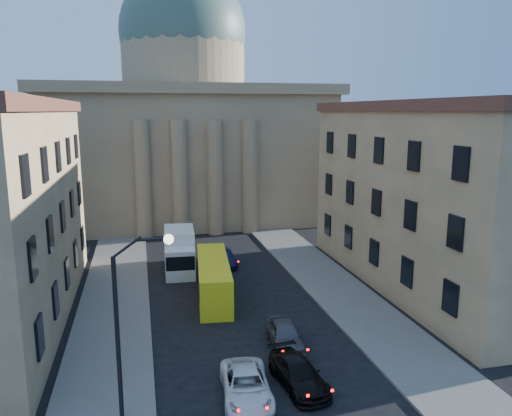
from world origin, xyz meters
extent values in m
cube|color=#605E58|center=(-8.50, 18.00, 0.07)|extent=(5.00, 60.00, 0.15)
cube|color=#605E58|center=(8.50, 18.00, 0.07)|extent=(5.00, 60.00, 0.15)
cube|color=#80664E|center=(0.00, 56.00, 8.00)|extent=(34.00, 26.00, 16.00)
cube|color=#80664E|center=(0.00, 56.00, 16.40)|extent=(35.50, 27.50, 1.20)
cylinder|color=#80664E|center=(0.00, 56.00, 20.00)|extent=(16.00, 16.00, 8.00)
sphere|color=#425A4F|center=(0.00, 56.00, 24.00)|extent=(16.40, 16.40, 16.40)
cube|color=#80664E|center=(-21.00, 54.00, 5.50)|extent=(13.00, 13.00, 11.00)
cone|color=#522E23|center=(-21.00, 54.00, 13.00)|extent=(26.02, 26.02, 4.00)
cube|color=#80664E|center=(21.00, 54.00, 5.50)|extent=(13.00, 13.00, 11.00)
cone|color=#522E23|center=(21.00, 54.00, 13.00)|extent=(26.02, 26.02, 4.00)
cylinder|color=#80664E|center=(-6.00, 42.80, 6.50)|extent=(1.80, 1.80, 13.00)
cylinder|color=#80664E|center=(-2.00, 42.80, 6.50)|extent=(1.80, 1.80, 13.00)
cylinder|color=#80664E|center=(2.00, 42.80, 6.50)|extent=(1.80, 1.80, 13.00)
cylinder|color=#80664E|center=(6.00, 42.80, 6.50)|extent=(1.80, 1.80, 13.00)
cube|color=tan|center=(17.00, 22.00, 7.00)|extent=(11.00, 26.00, 14.00)
cube|color=#522E23|center=(17.00, 22.00, 14.30)|extent=(11.60, 26.60, 0.80)
cylinder|color=black|center=(-7.50, 8.00, 4.00)|extent=(0.20, 0.20, 8.00)
cylinder|color=black|center=(-6.95, 8.00, 8.35)|extent=(1.30, 0.12, 0.96)
cylinder|color=black|center=(-5.95, 8.00, 8.65)|extent=(1.30, 0.12, 0.12)
sphere|color=white|center=(-5.20, 8.00, 8.60)|extent=(0.44, 0.44, 0.44)
imported|color=white|center=(-1.64, 9.11, 0.70)|extent=(2.75, 5.20, 1.39)
imported|color=black|center=(1.21, 9.63, 0.69)|extent=(2.49, 4.97, 1.38)
imported|color=#4E4E53|center=(1.79, 13.98, 0.76)|extent=(2.12, 4.57, 1.52)
imported|color=black|center=(0.80, 30.71, 0.72)|extent=(2.05, 4.52, 1.44)
cube|color=yellow|center=(-1.16, 23.29, 1.41)|extent=(3.25, 10.16, 2.81)
cube|color=black|center=(-1.16, 23.29, 1.86)|extent=(3.25, 9.63, 1.00)
cylinder|color=black|center=(-2.42, 19.76, 0.45)|extent=(0.36, 0.93, 0.91)
cylinder|color=black|center=(-0.61, 19.58, 0.45)|extent=(0.36, 0.93, 0.91)
cylinder|color=black|center=(-1.70, 26.99, 0.45)|extent=(0.36, 0.93, 0.91)
cylinder|color=black|center=(0.11, 26.81, 0.45)|extent=(0.36, 0.93, 0.91)
cube|color=silver|center=(-3.27, 28.18, 1.29)|extent=(2.64, 2.74, 2.59)
cube|color=black|center=(-3.35, 26.94, 1.62)|extent=(2.38, 0.27, 1.19)
cube|color=silver|center=(-3.09, 31.09, 1.89)|extent=(2.86, 4.68, 3.34)
cylinder|color=black|center=(-4.37, 27.81, 0.49)|extent=(0.36, 0.99, 0.97)
cylinder|color=black|center=(-2.22, 27.68, 0.49)|extent=(0.36, 0.99, 0.97)
cylinder|color=black|center=(-4.11, 32.12, 0.49)|extent=(0.36, 0.99, 0.97)
cylinder|color=black|center=(-1.95, 31.99, 0.49)|extent=(0.36, 0.99, 0.97)
camera|label=1|loc=(-6.25, -12.72, 13.93)|focal=35.00mm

